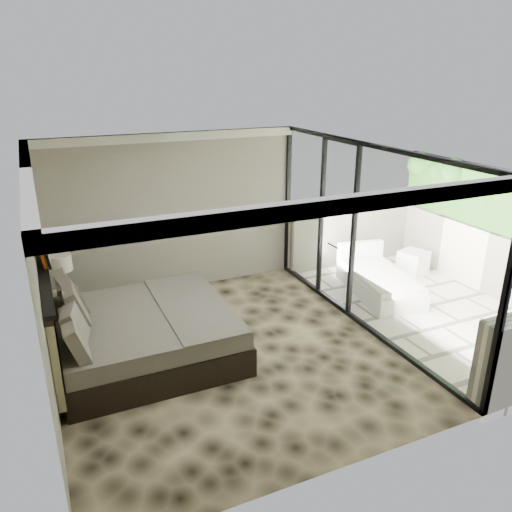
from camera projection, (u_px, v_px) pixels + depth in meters
name	position (u px, v px, depth m)	size (l,w,h in m)	color
floor	(226.00, 353.00, 7.05)	(5.00, 5.00, 0.00)	black
ceiling	(221.00, 155.00, 6.07)	(4.50, 5.00, 0.02)	silver
back_wall	(173.00, 214.00, 8.68)	(4.50, 0.02, 2.80)	gray
left_wall	(40.00, 290.00, 5.69)	(0.02, 5.00, 2.80)	gray
glass_wall	(365.00, 239.00, 7.42)	(0.08, 5.00, 2.80)	white
terrace_slab	(431.00, 308.00, 8.51)	(3.00, 5.00, 0.12)	beige
parapet_far	(495.00, 263.00, 8.82)	(0.30, 5.00, 1.10)	beige
foliage_hedge	(506.00, 203.00, 8.43)	(0.36, 4.60, 1.10)	#336E22
picture_ledge	(44.00, 278.00, 5.77)	(0.12, 2.20, 0.05)	black
bed	(138.00, 332.00, 6.84)	(2.40, 2.32, 1.33)	black
nightstand	(64.00, 311.00, 7.76)	(0.49, 0.49, 0.49)	black
table_lamp	(60.00, 270.00, 7.48)	(0.37, 0.37, 0.67)	black
abstract_canvas	(35.00, 224.00, 6.17)	(0.04, 0.90, 0.90)	#AA480E
framed_print	(42.00, 240.00, 6.03)	(0.03, 0.50, 0.60)	black
ottoman	(413.00, 263.00, 9.71)	(0.47, 0.47, 0.47)	silver
lounger	(378.00, 281.00, 8.91)	(1.19, 1.92, 0.70)	silver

